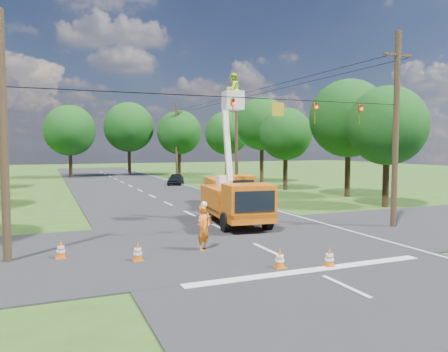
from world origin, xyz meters
name	(u,v)px	position (x,y,z in m)	size (l,w,h in m)	color
ground	(152,197)	(0.00, 20.00, 0.00)	(140.00, 140.00, 0.00)	#2F4E17
road_main	(152,197)	(0.00, 20.00, 0.00)	(12.00, 100.00, 0.06)	black
road_cross	(245,240)	(0.00, 2.00, 0.00)	(56.00, 10.00, 0.07)	black
stop_bar	(311,272)	(0.00, -3.20, 0.00)	(9.00, 0.45, 0.02)	silver
edge_line	(215,194)	(5.60, 20.00, 0.00)	(0.12, 90.00, 0.02)	silver
bucket_truck	(236,193)	(1.18, 5.71, 1.72)	(3.03, 6.47, 8.08)	orange
second_truck	(229,189)	(3.64, 12.38, 1.18)	(3.19, 6.35, 2.27)	orange
ground_worker	(204,228)	(-2.32, 0.93, 0.92)	(0.67, 0.44, 1.85)	#E45413
distant_car	(176,179)	(4.83, 29.77, 0.62)	(1.45, 3.61, 1.23)	black
traffic_cone_0	(280,258)	(-0.80, -2.51, 0.36)	(0.38, 0.38, 0.71)	#DF580B
traffic_cone_1	(329,257)	(0.86, -3.03, 0.36)	(0.38, 0.38, 0.71)	#DF580B
traffic_cone_2	(209,214)	(0.32, 7.42, 0.36)	(0.38, 0.38, 0.71)	#DF580B
traffic_cone_3	(208,205)	(1.63, 11.20, 0.36)	(0.38, 0.38, 0.71)	#DF580B
traffic_cone_4	(138,252)	(-5.11, 0.32, 0.36)	(0.38, 0.38, 0.71)	#DF580B
traffic_cone_5	(61,249)	(-7.70, 1.76, 0.36)	(0.38, 0.38, 0.71)	#DF580B
traffic_cone_7	(216,195)	(4.25, 16.45, 0.36)	(0.38, 0.38, 0.71)	#DF580B
traffic_cone_8	(201,219)	(-0.60, 6.15, 0.36)	(0.38, 0.38, 0.71)	#DF580B
pole_right_near	(396,128)	(8.50, 2.00, 5.11)	(1.80, 0.30, 10.00)	#4C3823
pole_right_mid	(236,136)	(8.50, 22.00, 5.11)	(1.80, 0.30, 10.00)	#4C3823
pole_right_far	(176,139)	(8.50, 42.00, 5.11)	(1.80, 0.30, 10.00)	#4C3823
pole_left	(3,138)	(-9.50, 2.00, 4.50)	(0.30, 0.30, 9.00)	#4C3823
signal_span	(290,109)	(2.23, 1.99, 5.88)	(18.00, 0.29, 1.07)	black
tree_right_a	(387,126)	(13.50, 8.00, 5.56)	(5.40, 5.40, 8.28)	#382616
tree_right_b	(349,118)	(15.00, 14.00, 6.43)	(6.40, 6.40, 9.65)	#382616
tree_right_c	(286,134)	(13.20, 21.00, 5.31)	(5.00, 5.00, 7.83)	#382616
tree_right_d	(262,124)	(14.80, 29.00, 6.68)	(6.00, 6.00, 9.70)	#382616
tree_right_e	(227,133)	(13.80, 37.00, 5.81)	(5.60, 5.60, 8.63)	#382616
tree_far_a	(70,130)	(-5.00, 45.00, 6.19)	(6.60, 6.60, 9.50)	#382616
tree_far_b	(129,127)	(3.00, 47.00, 6.81)	(7.00, 7.00, 10.32)	#382616
tree_far_c	(179,132)	(9.50, 44.00, 6.06)	(6.20, 6.20, 9.18)	#382616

